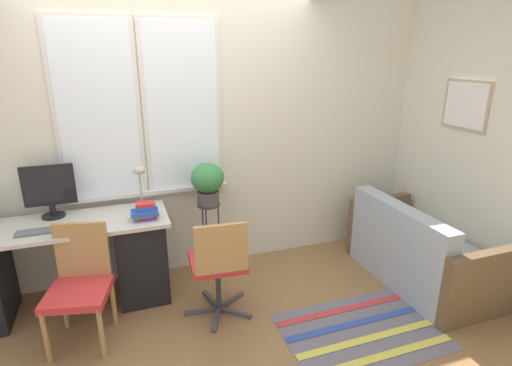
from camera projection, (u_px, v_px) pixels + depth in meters
name	position (u px, v px, depth m)	size (l,w,h in m)	color
ground_plane	(201.00, 301.00, 3.45)	(14.00, 14.00, 0.00)	olive
wall_back_with_window	(178.00, 132.00, 3.62)	(9.00, 0.12, 2.70)	beige
wall_right_with_picture	(448.00, 129.00, 3.80)	(0.08, 9.00, 2.70)	beige
desk	(64.00, 265.00, 3.25)	(1.70, 0.59, 0.76)	beige
monitor	(50.00, 190.00, 3.22)	(0.39, 0.18, 0.44)	black
keyboard	(43.00, 231.00, 3.01)	(0.38, 0.11, 0.02)	slate
mouse	(84.00, 225.00, 3.09)	(0.04, 0.07, 0.03)	black
desk_lamp	(140.00, 179.00, 3.35)	(0.12, 0.12, 0.39)	#BCB299
book_stack	(146.00, 211.00, 3.23)	(0.22, 0.17, 0.14)	purple
desk_chair_wooden	(80.00, 283.00, 2.90)	(0.50, 0.51, 0.87)	#B2844C
office_chair_swivel	(219.00, 263.00, 3.12)	(0.55, 0.56, 0.87)	#47474C
couch_loveseat	(417.00, 254.00, 3.69)	(0.70, 1.39, 0.77)	#9EA8B2
plant_stand	(209.00, 217.00, 3.65)	(0.21, 0.21, 0.74)	#333338
potted_plant	(208.00, 181.00, 3.54)	(0.30, 0.30, 0.38)	#514C47
floor_rug_striped	(361.00, 331.00, 3.07)	(1.20, 0.84, 0.01)	slate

